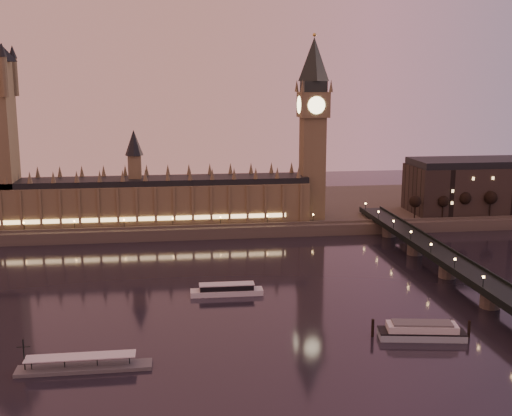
% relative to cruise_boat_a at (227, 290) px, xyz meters
% --- Properties ---
extents(ground, '(700.00, 700.00, 0.00)m').
position_rel_cruise_boat_a_xyz_m(ground, '(5.42, -8.98, -2.04)').
color(ground, black).
rests_on(ground, ground).
extents(far_embankment, '(560.00, 130.00, 6.00)m').
position_rel_cruise_boat_a_xyz_m(far_embankment, '(35.42, 156.02, 0.96)').
color(far_embankment, '#423D35').
rests_on(far_embankment, ground).
extents(palace_of_westminster, '(180.00, 26.62, 52.00)m').
position_rel_cruise_boat_a_xyz_m(palace_of_westminster, '(-34.71, 112.01, 19.66)').
color(palace_of_westminster, brown).
rests_on(palace_of_westminster, ground).
extents(big_ben, '(17.68, 17.68, 104.00)m').
position_rel_cruise_boat_a_xyz_m(big_ben, '(59.41, 112.00, 61.91)').
color(big_ben, brown).
rests_on(big_ben, ground).
extents(westminster_bridge, '(13.20, 260.00, 15.30)m').
position_rel_cruise_boat_a_xyz_m(westminster_bridge, '(97.03, -8.98, 3.47)').
color(westminster_bridge, black).
rests_on(westminster_bridge, ground).
extents(bare_tree_0, '(6.55, 6.55, 13.31)m').
position_rel_cruise_boat_a_xyz_m(bare_tree_0, '(117.56, 100.02, 13.91)').
color(bare_tree_0, black).
rests_on(bare_tree_0, ground).
extents(bare_tree_1, '(6.55, 6.55, 13.31)m').
position_rel_cruise_boat_a_xyz_m(bare_tree_1, '(133.08, 100.02, 13.91)').
color(bare_tree_1, black).
rests_on(bare_tree_1, ground).
extents(bare_tree_2, '(6.55, 6.55, 13.31)m').
position_rel_cruise_boat_a_xyz_m(bare_tree_2, '(148.60, 100.02, 13.91)').
color(bare_tree_2, black).
rests_on(bare_tree_2, ground).
extents(bare_tree_3, '(6.55, 6.55, 13.31)m').
position_rel_cruise_boat_a_xyz_m(bare_tree_3, '(164.12, 100.02, 13.91)').
color(bare_tree_3, black).
rests_on(bare_tree_3, ground).
extents(cruise_boat_a, '(29.09, 6.80, 4.64)m').
position_rel_cruise_boat_a_xyz_m(cruise_boat_a, '(0.00, 0.00, 0.00)').
color(cruise_boat_a, silver).
rests_on(cruise_boat_a, ground).
extents(moored_barge, '(32.43, 12.67, 6.03)m').
position_rel_cruise_boat_a_xyz_m(moored_barge, '(60.41, -52.83, 0.50)').
color(moored_barge, '#95ADBD').
rests_on(moored_barge, ground).
extents(pontoon_pier, '(39.61, 6.60, 10.56)m').
position_rel_cruise_boat_a_xyz_m(pontoon_pier, '(-48.16, -62.15, -0.90)').
color(pontoon_pier, '#595B5E').
rests_on(pontoon_pier, ground).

